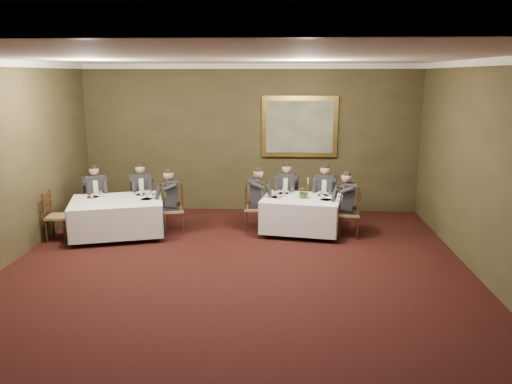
# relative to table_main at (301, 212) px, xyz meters

# --- Properties ---
(ground) EXTENTS (10.00, 10.00, 0.00)m
(ground) POSITION_rel_table_main_xyz_m (-1.17, -3.18, -0.45)
(ground) COLOR black
(ground) RESTS_ON ground
(ceiling) EXTENTS (8.00, 10.00, 0.10)m
(ceiling) POSITION_rel_table_main_xyz_m (-1.17, -3.18, 3.05)
(ceiling) COLOR silver
(ceiling) RESTS_ON back_wall
(back_wall) EXTENTS (8.00, 0.10, 3.50)m
(back_wall) POSITION_rel_table_main_xyz_m (-1.17, 1.82, 1.30)
(back_wall) COLOR #332E19
(back_wall) RESTS_ON ground
(crown_molding) EXTENTS (8.00, 10.00, 0.12)m
(crown_molding) POSITION_rel_table_main_xyz_m (-1.17, -3.18, 2.99)
(crown_molding) COLOR white
(crown_molding) RESTS_ON back_wall
(table_main) EXTENTS (1.77, 1.46, 0.67)m
(table_main) POSITION_rel_table_main_xyz_m (0.00, 0.00, 0.00)
(table_main) COLOR black
(table_main) RESTS_ON ground
(table_second) EXTENTS (2.14, 1.84, 0.67)m
(table_second) POSITION_rel_table_main_xyz_m (-3.77, -0.38, 0.00)
(table_second) COLOR black
(table_second) RESTS_ON ground
(chair_main_backleft) EXTENTS (0.54, 0.52, 1.00)m
(chair_main_backleft) POSITION_rel_table_main_xyz_m (-0.28, 0.87, -0.17)
(chair_main_backleft) COLOR olive
(chair_main_backleft) RESTS_ON ground
(diner_main_backleft) EXTENTS (0.52, 0.57, 1.35)m
(diner_main_backleft) POSITION_rel_table_main_xyz_m (-0.28, 0.86, 0.06)
(diner_main_backleft) COLOR black
(diner_main_backleft) RESTS_ON chair_main_backleft
(chair_main_backright) EXTENTS (0.54, 0.52, 1.00)m
(chair_main_backright) POSITION_rel_table_main_xyz_m (0.56, 0.73, -0.17)
(chair_main_backright) COLOR olive
(chair_main_backright) RESTS_ON ground
(diner_main_backright) EXTENTS (0.51, 0.57, 1.35)m
(diner_main_backright) POSITION_rel_table_main_xyz_m (0.55, 0.72, 0.06)
(diner_main_backright) COLOR black
(diner_main_backright) RESTS_ON chair_main_backright
(chair_main_endleft) EXTENTS (0.44, 0.45, 1.00)m
(chair_main_endleft) POSITION_rel_table_main_xyz_m (-0.99, 0.17, -0.17)
(chair_main_endleft) COLOR olive
(chair_main_endleft) RESTS_ON ground
(diner_main_endleft) EXTENTS (0.49, 0.43, 1.35)m
(diner_main_endleft) POSITION_rel_table_main_xyz_m (-0.98, 0.17, 0.06)
(diner_main_endleft) COLOR black
(diner_main_endleft) RESTS_ON chair_main_endleft
(chair_main_endright) EXTENTS (0.47, 0.49, 1.00)m
(chair_main_endright) POSITION_rel_table_main_xyz_m (0.99, -0.17, -0.17)
(chair_main_endright) COLOR olive
(chair_main_endright) RESTS_ON ground
(diner_main_endright) EXTENTS (0.53, 0.46, 1.35)m
(diner_main_endright) POSITION_rel_table_main_xyz_m (0.98, -0.17, 0.06)
(diner_main_endright) COLOR black
(diner_main_endright) RESTS_ON chair_main_endright
(chair_sec_backleft) EXTENTS (0.59, 0.58, 1.00)m
(chair_sec_backleft) POSITION_rel_table_main_xyz_m (-4.50, 0.39, -0.17)
(chair_sec_backleft) COLOR olive
(chair_sec_backleft) RESTS_ON ground
(diner_sec_backleft) EXTENTS (0.59, 0.62, 1.35)m
(diner_sec_backleft) POSITION_rel_table_main_xyz_m (-4.49, 0.38, 0.06)
(diner_sec_backleft) COLOR black
(diner_sec_backleft) RESTS_ON chair_sec_backleft
(chair_sec_backright) EXTENTS (0.57, 0.56, 1.00)m
(chair_sec_backright) POSITION_rel_table_main_xyz_m (-3.55, 0.66, -0.17)
(chair_sec_backright) COLOR olive
(chair_sec_backright) RESTS_ON ground
(diner_sec_backright) EXTENTS (0.55, 0.60, 1.35)m
(diner_sec_backright) POSITION_rel_table_main_xyz_m (-3.55, 0.65, 0.06)
(diner_sec_backright) COLOR black
(diner_sec_backright) RESTS_ON chair_sec_backright
(chair_sec_endright) EXTENTS (0.51, 0.52, 1.00)m
(chair_sec_endright) POSITION_rel_table_main_xyz_m (-2.65, -0.06, -0.17)
(chair_sec_endright) COLOR olive
(chair_sec_endright) RESTS_ON ground
(diner_sec_endright) EXTENTS (0.56, 0.50, 1.35)m
(diner_sec_endright) POSITION_rel_table_main_xyz_m (-2.67, -0.07, 0.06)
(diner_sec_endright) COLOR black
(diner_sec_endright) RESTS_ON chair_sec_endright
(chair_sec_endleft) EXTENTS (0.45, 0.47, 1.00)m
(chair_sec_endleft) POSITION_rel_table_main_xyz_m (-4.88, -0.70, -0.17)
(chair_sec_endleft) COLOR olive
(chair_sec_endleft) RESTS_ON ground
(centerpiece) EXTENTS (0.33, 0.31, 0.30)m
(centerpiece) POSITION_rel_table_main_xyz_m (0.05, -0.02, 0.47)
(centerpiece) COLOR #2D5926
(centerpiece) RESTS_ON table_main
(candlestick) EXTENTS (0.07, 0.07, 0.46)m
(candlestick) POSITION_rel_table_main_xyz_m (0.13, -0.07, 0.48)
(candlestick) COLOR #AC8134
(candlestick) RESTS_ON table_main
(place_setting_table_main) EXTENTS (0.33, 0.31, 0.14)m
(place_setting_table_main) POSITION_rel_table_main_xyz_m (-0.31, 0.43, 0.35)
(place_setting_table_main) COLOR white
(place_setting_table_main) RESTS_ON table_main
(place_setting_table_second) EXTENTS (0.33, 0.31, 0.14)m
(place_setting_table_second) POSITION_rel_table_main_xyz_m (-4.29, -0.12, 0.35)
(place_setting_table_second) COLOR white
(place_setting_table_second) RESTS_ON table_second
(painting) EXTENTS (1.78, 0.09, 1.43)m
(painting) POSITION_rel_table_main_xyz_m (0.00, 1.76, 1.61)
(painting) COLOR gold
(painting) RESTS_ON back_wall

